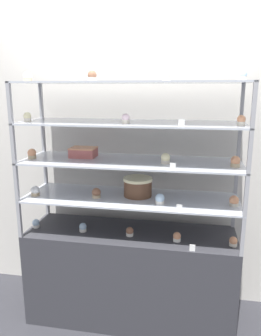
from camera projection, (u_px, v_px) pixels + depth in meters
The scene contains 33 objects.
ground_plane at pixel (130, 315), 2.57m from camera, with size 20.00×20.00×0.00m, color #2D2D33.
back_wall at pixel (139, 144), 2.64m from camera, with size 8.00×0.05×2.60m.
display_base at pixel (130, 275), 2.49m from camera, with size 1.52×0.48×0.71m.
display_riser_lower at pixel (130, 199), 2.35m from camera, with size 1.52×0.48×0.27m.
display_riser_middle at pixel (130, 163), 2.29m from camera, with size 1.52×0.48×0.27m.
display_riser_upper at pixel (130, 124), 2.22m from camera, with size 1.52×0.48×0.27m.
display_riser_top at pixel (130, 84), 2.16m from camera, with size 1.52×0.48×0.27m.
layer_cake_centerpiece at pixel (138, 187), 2.36m from camera, with size 0.21×0.21×0.14m.
sheet_cake_frosted at pixel (83, 152), 2.40m from camera, with size 0.18×0.15×0.07m.
cupcake_0 at pixel (36, 224), 2.47m from camera, with size 0.05×0.05×0.06m.
cupcake_1 at pixel (83, 227), 2.40m from camera, with size 0.05×0.05×0.06m.
cupcake_2 at pixel (130, 232), 2.33m from camera, with size 0.05×0.05×0.06m.
cupcake_3 at pixel (177, 237), 2.25m from camera, with size 0.05×0.05×0.06m.
cupcake_4 at pixel (233, 242), 2.18m from camera, with size 0.05×0.05×0.06m.
price_tag_0 at pixel (192, 248), 2.11m from camera, with size 0.04×0.00×0.04m.
cupcake_5 at pixel (35, 191), 2.37m from camera, with size 0.06×0.06×0.07m.
cupcake_6 at pixel (96, 193), 2.33m from camera, with size 0.06×0.06×0.07m.
cupcake_7 at pixel (160, 199), 2.20m from camera, with size 0.06×0.06×0.07m.
cupcake_8 at pixel (234, 201), 2.16m from camera, with size 0.06×0.06×0.07m.
price_tag_1 at pixel (179, 208), 2.07m from camera, with size 0.04×0.00×0.04m.
cupcake_9 at pixel (32, 154), 2.34m from camera, with size 0.06×0.06×0.07m.
cupcake_10 at pixel (166, 159), 2.18m from camera, with size 0.06×0.06×0.07m.
cupcake_11 at pixel (235, 162), 2.09m from camera, with size 0.06×0.06×0.07m.
price_tag_2 at pixel (173, 166), 2.01m from camera, with size 0.04×0.00×0.04m.
cupcake_12 at pixel (27, 117), 2.23m from camera, with size 0.05×0.05×0.07m.
cupcake_13 at pixel (126, 119), 2.10m from camera, with size 0.05×0.05×0.07m.
cupcake_14 at pixel (241, 121), 1.99m from camera, with size 0.05×0.05×0.07m.
price_tag_3 at pixel (181, 123), 1.94m from camera, with size 0.04×0.00×0.04m.
cupcake_15 at pixel (28, 77), 2.23m from camera, with size 0.06×0.06×0.07m.
cupcake_16 at pixel (92, 76), 2.10m from camera, with size 0.06×0.06×0.07m.
cupcake_17 at pixel (167, 75), 2.00m from camera, with size 0.06×0.06×0.07m.
cupcake_18 at pixel (242, 75), 1.96m from camera, with size 0.06×0.06×0.07m.
price_tag_4 at pixel (73, 77), 2.00m from camera, with size 0.04×0.00×0.04m.
Camera 1 is at (0.41, -2.19, 1.73)m, focal length 35.00 mm.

